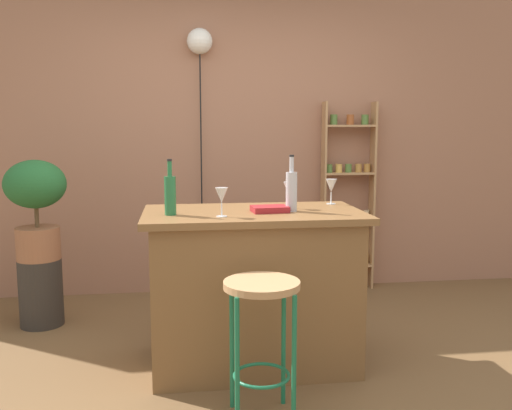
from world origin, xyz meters
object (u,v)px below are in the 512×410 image
Objects in this scene: bottle_vinegar at (291,190)px; bottle_olive_oil at (170,194)px; spice_shelf at (348,197)px; wine_glass_center at (222,196)px; wine_glass_left at (331,186)px; potted_plant at (36,201)px; wine_glass_right at (289,190)px; cookbook at (270,209)px; pendant_globe_light at (200,45)px; plant_stool at (41,292)px; bar_stool at (262,316)px.

bottle_olive_oil is at bearing -176.55° from bottle_vinegar.
spice_shelf is 2.12m from wine_glass_center.
wine_glass_left is 1.00× the size of wine_glass_center.
potted_plant reaches higher than wine_glass_right.
spice_shelf reaches higher than cookbook.
wine_glass_right is 0.21m from cookbook.
wine_glass_center is 0.07× the size of pendant_globe_light.
plant_stool is 1.84m from wine_glass_center.
cookbook is (0.58, 0.04, -0.10)m from bottle_olive_oil.
bottle_vinegar reaches higher than wine_glass_center.
wine_glass_left is at bearing 40.89° from bottle_vinegar.
bottle_vinegar is at bearing -118.06° from spice_shelf.
spice_shelf is 2.30× the size of potted_plant.
spice_shelf is at bearing 53.53° from wine_glass_center.
plant_stool is 0.68× the size of potted_plant.
plant_stool is 1.47× the size of bottle_vinegar.
bar_stool is at bearing -47.51° from potted_plant.
plant_stool is at bearing 144.14° from cookbook.
bottle_olive_oil is at bearing 160.29° from wine_glass_center.
potted_plant is at bearing -165.79° from spice_shelf.
spice_shelf is at bearing 61.94° from bottle_vinegar.
bottle_vinegar is at bearing -94.77° from wine_glass_right.
pendant_globe_light is at bearing 81.60° from bottle_olive_oil.
spice_shelf is at bearing 14.21° from potted_plant.
bottle_olive_oil reaches higher than bar_stool.
wine_glass_left reaches higher than plant_stool.
potted_plant reaches higher than wine_glass_center.
bottle_vinegar is at bearing -139.11° from wine_glass_left.
plant_stool is (-2.51, -0.63, -0.58)m from spice_shelf.
bar_stool is 2.10× the size of bottle_vinegar.
plant_stool is at bearing 132.49° from bar_stool.
spice_shelf is 1.77m from bottle_vinegar.
spice_shelf is (1.09, 2.18, 0.30)m from bar_stool.
plant_stool is 3.02× the size of wine_glass_center.
bottle_olive_oil is 0.95× the size of bottle_vinegar.
potted_plant is at bearing -151.20° from pendant_globe_light.
cookbook is at bearing -147.83° from wine_glass_left.
bar_stool is 0.96m from wine_glass_right.
pendant_globe_light is at bearing 108.32° from wine_glass_right.
bottle_vinegar is 2.05× the size of wine_glass_left.
potted_plant is at bearing 90.00° from plant_stool.
potted_plant is at bearing 135.53° from bottle_olive_oil.
spice_shelf is 3.37× the size of plant_stool.
wine_glass_center is 2.02m from pendant_globe_light.
spice_shelf is 5.22× the size of bottle_olive_oil.
bar_stool is at bearing -84.77° from pendant_globe_light.
spice_shelf is at bearing 45.98° from bottle_olive_oil.
plant_stool is 3.02× the size of wine_glass_right.
spice_shelf reaches higher than bar_stool.
plant_stool is at bearing 154.98° from wine_glass_right.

